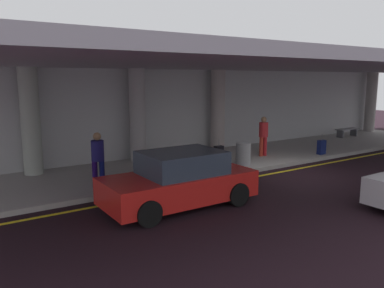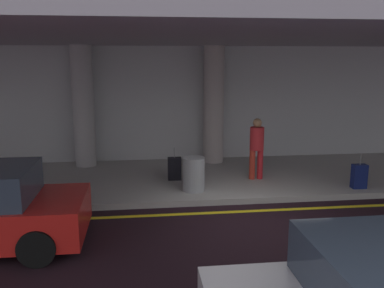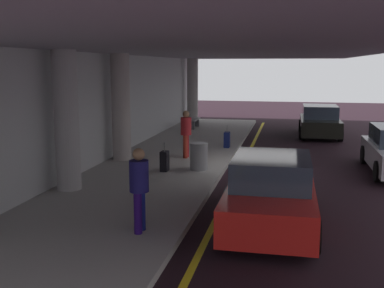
# 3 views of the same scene
# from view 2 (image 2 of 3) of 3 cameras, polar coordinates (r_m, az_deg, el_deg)

# --- Properties ---
(ground_plane) EXTENTS (60.00, 60.00, 0.00)m
(ground_plane) POSITION_cam_2_polar(r_m,az_deg,el_deg) (9.17, 7.98, -10.31)
(ground_plane) COLOR black
(sidewalk) EXTENTS (26.00, 4.20, 0.15)m
(sidewalk) POSITION_cam_2_polar(r_m,az_deg,el_deg) (12.01, 4.18, -4.55)
(sidewalk) COLOR #A09D99
(sidewalk) RESTS_ON ground
(lane_stripe_yellow) EXTENTS (26.00, 0.14, 0.01)m
(lane_stripe_yellow) POSITION_cam_2_polar(r_m,az_deg,el_deg) (9.66, 7.14, -9.10)
(lane_stripe_yellow) COLOR yellow
(lane_stripe_yellow) RESTS_ON ground
(support_column_left_mid) EXTENTS (0.64, 0.64, 3.65)m
(support_column_left_mid) POSITION_cam_2_polar(r_m,az_deg,el_deg) (13.10, -14.61, 4.94)
(support_column_left_mid) COLOR #A29EA0
(support_column_left_mid) RESTS_ON sidewalk
(support_column_center) EXTENTS (0.64, 0.64, 3.65)m
(support_column_center) POSITION_cam_2_polar(r_m,az_deg,el_deg) (13.19, 2.96, 5.34)
(support_column_center) COLOR #A59A97
(support_column_center) RESTS_ON sidewalk
(ceiling_overhang) EXTENTS (28.00, 13.20, 0.30)m
(ceiling_overhang) POSITION_cam_2_polar(r_m,az_deg,el_deg) (11.06, 5.00, 14.37)
(ceiling_overhang) COLOR #938E9A
(ceiling_overhang) RESTS_ON support_column_far_left
(terminal_back_wall) EXTENTS (26.00, 0.30, 3.80)m
(terminal_back_wall) POSITION_cam_2_polar(r_m,az_deg,el_deg) (13.83, 2.49, 5.32)
(terminal_back_wall) COLOR #B2B3B6
(terminal_back_wall) RESTS_ON ground
(person_waiting_for_ride) EXTENTS (0.38, 0.38, 1.68)m
(person_waiting_for_ride) POSITION_cam_2_polar(r_m,az_deg,el_deg) (11.47, 8.83, -0.08)
(person_waiting_for_ride) COLOR #AB2D1F
(person_waiting_for_ride) RESTS_ON sidewalk
(suitcase_upright_primary) EXTENTS (0.36, 0.22, 0.90)m
(suitcase_upright_primary) POSITION_cam_2_polar(r_m,az_deg,el_deg) (11.41, -2.40, -3.37)
(suitcase_upright_primary) COLOR black
(suitcase_upright_primary) RESTS_ON sidewalk
(suitcase_upright_secondary) EXTENTS (0.36, 0.22, 0.90)m
(suitcase_upright_secondary) POSITION_cam_2_polar(r_m,az_deg,el_deg) (11.49, 21.85, -4.11)
(suitcase_upright_secondary) COLOR #101A52
(suitcase_upright_secondary) RESTS_ON sidewalk
(trash_bin_steel) EXTENTS (0.56, 0.56, 0.85)m
(trash_bin_steel) POSITION_cam_2_polar(r_m,az_deg,el_deg) (10.45, 0.24, -4.12)
(trash_bin_steel) COLOR gray
(trash_bin_steel) RESTS_ON sidewalk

